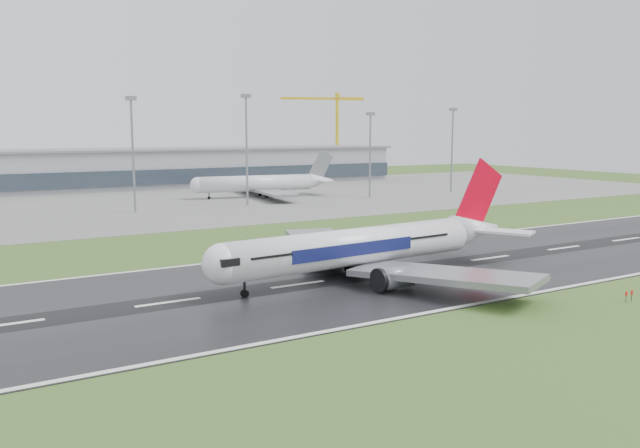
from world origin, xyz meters
TOP-DOWN VIEW (x-y plane):
  - ground at (0.00, 0.00)m, footprint 520.00×520.00m
  - runway at (0.00, 0.00)m, footprint 400.00×45.00m
  - apron at (0.00, 125.00)m, footprint 400.00×130.00m
  - terminal at (0.00, 185.00)m, footprint 240.00×36.00m
  - main_airliner at (-6.82, -1.11)m, footprint 62.40×59.83m
  - parked_airliner at (31.81, 120.61)m, footprint 59.54×56.44m
  - tower_crane at (112.96, 200.00)m, footprint 40.64×17.58m
  - floodmast_2 at (-17.87, 100.00)m, footprint 0.64×0.64m
  - floodmast_3 at (16.98, 100.00)m, footprint 0.64×0.64m
  - floodmast_4 at (63.37, 100.00)m, footprint 0.64×0.64m
  - floodmast_5 at (100.76, 100.00)m, footprint 0.64×0.64m

SIDE VIEW (x-z plane):
  - ground at x=0.00m, z-range 0.00..0.00m
  - apron at x=0.00m, z-range 0.00..0.08m
  - runway at x=0.00m, z-range 0.00..0.10m
  - terminal at x=0.00m, z-range 0.00..15.00m
  - parked_airliner at x=31.81m, z-range 0.08..15.63m
  - main_airliner at x=-6.82m, z-range 0.10..17.38m
  - floodmast_4 at x=63.37m, z-range 0.00..28.20m
  - floodmast_5 at x=100.76m, z-range 0.00..30.33m
  - floodmast_2 at x=-17.87m, z-range 0.00..31.40m
  - floodmast_3 at x=16.98m, z-range 0.00..32.96m
  - tower_crane at x=112.96m, z-range 0.00..42.30m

